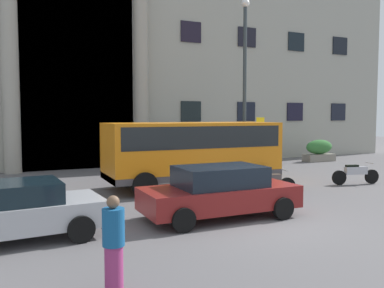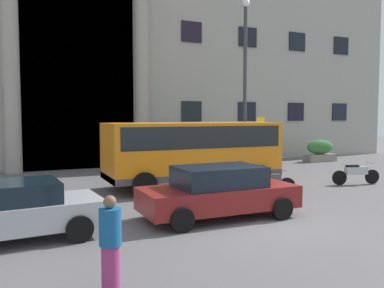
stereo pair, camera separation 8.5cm
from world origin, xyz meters
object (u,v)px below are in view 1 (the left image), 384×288
Objects in this scene: hedge_planter_far_east at (319,151)px; motorcycle_far_end at (267,182)px; orange_minibus at (193,148)px; pedestrian_man_crossing at (114,245)px; parked_sedan_second at (7,211)px; parked_estate_mid at (220,192)px; hedge_planter_west at (197,155)px; scooter_by_planter at (355,173)px; lamppost_plaza_centre at (245,74)px; bus_stop_sign at (260,140)px.

hedge_planter_far_east reaches higher than motorcycle_far_end.
pedestrian_man_crossing is (-5.22, -8.27, -0.76)m from orange_minibus.
parked_estate_mid is (5.42, -0.12, 0.04)m from parked_sedan_second.
hedge_planter_west is at bearing 102.17° from motorcycle_far_end.
orange_minibus reaches higher than scooter_by_planter.
hedge_planter_far_east is 0.24× the size of lamppost_plaza_centre.
lamppost_plaza_centre reaches higher than parked_estate_mid.
orange_minibus reaches higher than hedge_planter_far_east.
hedge_planter_west is at bearing 119.86° from bus_stop_sign.
bus_stop_sign is 3.29m from lamppost_plaza_centre.
orange_minibus is 3.27m from motorcycle_far_end.
hedge_planter_west is 8.01m from scooter_by_planter.
scooter_by_planter is (2.21, -3.72, -1.25)m from bus_stop_sign.
parked_estate_mid is at bearing -5.50° from parked_sedan_second.
bus_stop_sign is 0.64× the size of parked_sedan_second.
bus_stop_sign is at bearing -69.23° from lamppost_plaza_centre.
lamppost_plaza_centre is (10.64, 6.99, 4.17)m from parked_sedan_second.
hedge_planter_west is 7.21m from motorcycle_far_end.
parked_estate_mid reaches higher than motorcycle_far_end.
motorcycle_far_end and scooter_by_planter have the same top height.
pedestrian_man_crossing reaches higher than hedge_planter_far_east.
hedge_planter_west is 1.36× the size of pedestrian_man_crossing.
parked_sedan_second is at bearing -145.75° from orange_minibus.
pedestrian_man_crossing reaches higher than scooter_by_planter.
hedge_planter_west is at bearing 41.24° from parked_sedan_second.
lamppost_plaza_centre reaches higher than scooter_by_planter.
hedge_planter_far_east is (6.78, 3.47, -1.05)m from bus_stop_sign.
pedestrian_man_crossing is at bearing -140.69° from hedge_planter_far_east.
orange_minibus is 0.82× the size of lamppost_plaza_centre.
lamppost_plaza_centre is (-2.54, 4.60, 4.41)m from scooter_by_planter.
scooter_by_planter is at bearing 20.05° from motorcycle_far_end.
pedestrian_man_crossing is (-7.58, -12.97, 0.04)m from hedge_planter_west.
bus_stop_sign is 8.40m from parked_estate_mid.
hedge_planter_west reaches higher than parked_sedan_second.
hedge_planter_far_east is 8.61m from hedge_planter_west.
motorcycle_far_end is at bearing -53.95° from orange_minibus.
scooter_by_planter is at bearing -61.06° from lamppost_plaza_centre.
pedestrian_man_crossing is at bearing -138.73° from scooter_by_planter.
hedge_planter_far_east is 0.47× the size of parked_sedan_second.
scooter_by_planter is at bearing 18.01° from parked_estate_mid.
hedge_planter_far_east is 20.93m from pedestrian_man_crossing.
parked_estate_mid is 5.24m from pedestrian_man_crossing.
parked_sedan_second is at bearing -146.67° from lamppost_plaza_centre.
motorcycle_far_end is at bearing -112.81° from lamppost_plaza_centre.
bus_stop_sign is 1.35× the size of scooter_by_planter.
hedge_planter_west is (-1.83, 3.18, -0.95)m from bus_stop_sign.
hedge_planter_far_east is 1.00× the size of scooter_by_planter.
motorcycle_far_end is at bearing -140.80° from hedge_planter_far_east.
scooter_by_planter is at bearing -122.41° from hedge_planter_far_east.
motorcycle_far_end is (3.17, 2.23, -0.28)m from parked_estate_mid.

